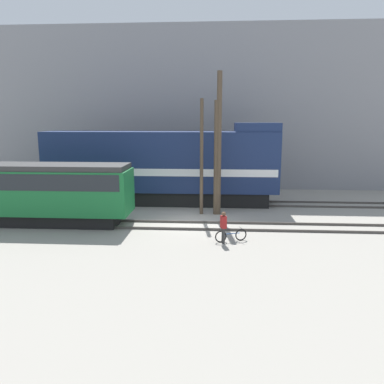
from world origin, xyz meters
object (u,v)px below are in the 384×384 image
Objects in this scene: freight_locomotive at (163,166)px; bicycle at (231,236)px; person at (223,224)px; utility_pole_center at (216,159)px; utility_pole_left at (202,158)px; streetcar at (25,190)px; utility_pole_right at (219,145)px.

bicycle is at bearing -61.67° from freight_locomotive.
utility_pole_center is (-0.40, 5.78, 2.60)m from person.
bicycle is at bearing -72.90° from utility_pole_left.
utility_pole_right is (11.07, 2.96, 2.42)m from streetcar.
person is at bearing -64.50° from freight_locomotive.
utility_pole_center is (-0.79, 5.49, 3.25)m from bicycle.
utility_pole_center is (10.90, 2.96, 1.56)m from streetcar.
person is (4.17, -8.73, -1.74)m from freight_locomotive.
person is 6.74m from utility_pole_right.
utility_pole_center is 0.81× the size of utility_pole_right.
utility_pole_right reaches higher than utility_pole_left.
streetcar is at bearing -165.04° from utility_pole_right.
bicycle is at bearing 36.45° from person.
bicycle is 1.00× the size of person.
utility_pole_right is at bearing 0.00° from utility_pole_left.
streetcar is at bearing -163.52° from utility_pole_left.
utility_pole_center reaches higher than freight_locomotive.
person is at bearing -77.31° from utility_pole_left.
streetcar is 12.08m from bicycle.
bicycle is at bearing -12.22° from streetcar.
streetcar reaches higher than bicycle.
utility_pole_right reaches higher than utility_pole_center.
streetcar is 1.68× the size of utility_pole_left.
person reaches higher than bicycle.
utility_pole_right reaches higher than person.
freight_locomotive is at bearing 115.50° from person.
utility_pole_right is at bearing -0.00° from utility_pole_center.
bicycle is 6.63m from utility_pole_left.
freight_locomotive is 9.89m from bicycle.
freight_locomotive is at bearing 141.86° from utility_pole_center.
freight_locomotive is 4.87m from utility_pole_center.
freight_locomotive is 1.85× the size of utility_pole_right.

